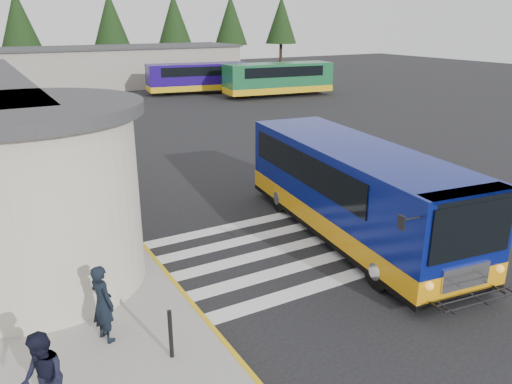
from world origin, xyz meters
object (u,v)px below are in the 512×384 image
pedestrian_a (103,303)px  bollard (171,334)px  pedestrian_b (43,380)px  far_bus_b (278,78)px  far_bus_a (197,77)px  transit_bus (353,194)px

pedestrian_a → bollard: 1.71m
pedestrian_b → far_bus_b: size_ratio=0.17×
far_bus_a → far_bus_b: 8.05m
transit_bus → far_bus_a: bearing=82.2°
pedestrian_a → pedestrian_b: pedestrian_a is taller
far_bus_a → transit_bus: bearing=173.6°
pedestrian_a → bollard: bearing=-161.7°
pedestrian_b → bollard: bearing=96.5°
bollard → far_bus_a: bearing=65.8°
bollard → pedestrian_b: bearing=-166.1°
pedestrian_a → pedestrian_b: size_ratio=1.02×
pedestrian_b → bollard: (2.51, 0.62, -0.33)m
transit_bus → pedestrian_b: size_ratio=6.25×
pedestrian_b → far_bus_b: (25.04, 32.22, 0.67)m
pedestrian_a → bollard: pedestrian_a is taller
pedestrian_a → far_bus_a: bearing=-46.5°
far_bus_a → far_bus_b: (5.81, -5.56, 0.10)m
pedestrian_a → far_bus_b: (23.57, 30.29, 0.66)m
transit_bus → pedestrian_a: bearing=-160.0°
transit_bus → bollard: size_ratio=9.99×
transit_bus → far_bus_b: transit_bus is taller
bollard → far_bus_b: (22.53, 31.60, 1.00)m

